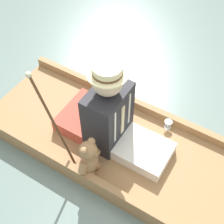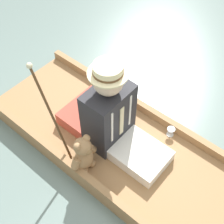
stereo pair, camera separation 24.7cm
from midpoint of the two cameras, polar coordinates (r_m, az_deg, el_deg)
ground_plane at (r=2.86m, az=3.52°, el=-7.06°), size 16.00×16.00×0.00m
punt_boat at (r=2.80m, az=3.58°, el=-6.35°), size 0.95×2.50×0.20m
seat_cushion at (r=2.88m, az=-2.12°, el=-0.23°), size 0.48×0.34×0.13m
seated_person at (r=2.51m, az=3.23°, el=-1.22°), size 0.41×0.72×0.85m
teddy_bear at (r=2.48m, az=-2.32°, el=-8.05°), size 0.27×0.16×0.39m
wine_glass at (r=2.83m, az=13.19°, el=-3.50°), size 0.07×0.07×0.08m
walking_cane at (r=2.33m, az=-8.52°, el=0.42°), size 0.04×0.30×0.92m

